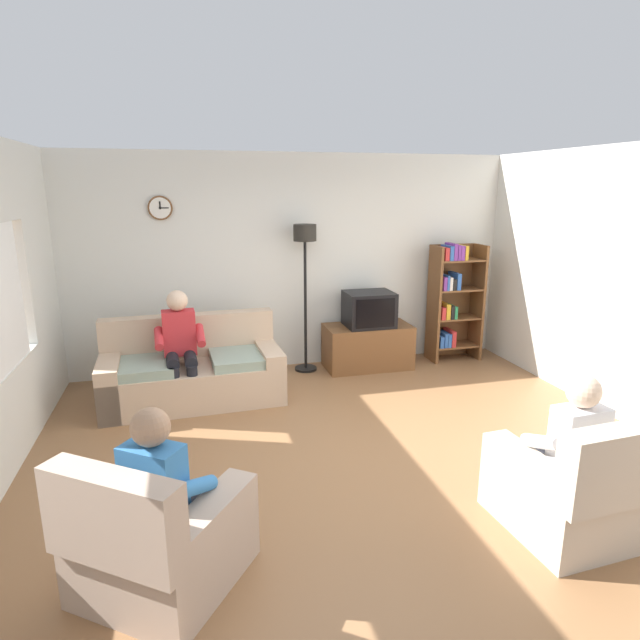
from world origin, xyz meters
The scene contains 12 objects.
ground_plane centered at (0.00, 0.00, 0.00)m, with size 12.00×12.00×0.00m, color #8C603D.
back_wall_assembly centered at (0.00, 2.66, 1.35)m, with size 6.20×0.17×2.70m.
couch centered at (-1.35, 1.69, 0.31)m, with size 1.94×0.97×0.90m.
tv_stand centered at (0.87, 2.25, 0.28)m, with size 1.10×0.56×0.56m.
tv centered at (0.87, 2.23, 0.78)m, with size 0.60×0.49×0.44m.
bookshelf centered at (2.07, 2.32, 0.84)m, with size 0.68×0.36×1.58m.
floor_lamp centered at (0.07, 2.35, 1.45)m, with size 0.28×0.28×1.85m.
armchair_near_window centered at (-1.59, -1.13, 0.29)m, with size 1.16×1.18×0.90m.
armchair_near_bookshelf centered at (1.09, -1.27, 0.29)m, with size 0.85×0.93×0.90m.
person_on_couch centered at (-1.46, 1.58, 0.70)m, with size 0.52×0.55×1.24m.
person_in_left_armchair centered at (-1.54, -1.06, 0.60)m, with size 0.62×0.64×1.12m.
person_in_right_armchair centered at (1.08, -1.18, 0.60)m, with size 0.53×0.55×1.12m.
Camera 1 is at (-1.35, -3.93, 2.29)m, focal length 29.60 mm.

